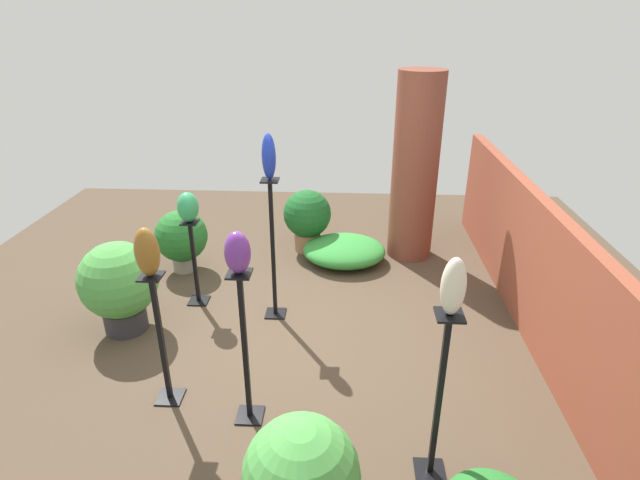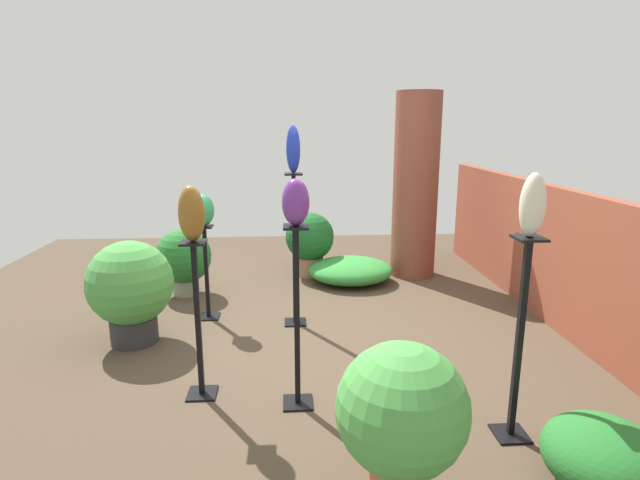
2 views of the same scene
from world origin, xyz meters
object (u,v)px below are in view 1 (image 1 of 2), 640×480
object	(u,v)px
pedestal_jade	(195,267)
art_vase_cobalt	(269,157)
art_vase_violet	(238,253)
pedestal_bronze	(162,346)
pedestal_cobalt	(273,256)
potted_plant_mid_right	(307,217)
pedestal_violet	(245,355)
potted_plant_front_left	(301,478)
art_vase_bronze	(147,252)
pedestal_ivory	(438,406)
potted_plant_near_pillar	(181,237)
art_vase_jade	(188,207)
potted_plant_front_right	(119,283)
art_vase_ivory	(453,287)
brick_pillar	(415,168)

from	to	relation	value
pedestal_jade	art_vase_cobalt	size ratio (longest dim) A/B	2.19
art_vase_violet	pedestal_bronze	bearing A→B (deg)	-103.56
pedestal_cobalt	potted_plant_mid_right	world-z (taller)	pedestal_cobalt
pedestal_bronze	pedestal_violet	size ratio (longest dim) A/B	0.90
pedestal_jade	potted_plant_mid_right	xyz separation A→B (m)	(-1.33, 1.05, 0.04)
pedestal_violet	potted_plant_front_left	distance (m)	1.06
art_vase_bronze	potted_plant_mid_right	size ratio (longest dim) A/B	0.46
pedestal_cobalt	pedestal_violet	world-z (taller)	pedestal_cobalt
art_vase_violet	pedestal_ivory	bearing A→B (deg)	71.46
pedestal_jade	potted_plant_near_pillar	world-z (taller)	pedestal_jade
art_vase_jade	art_vase_violet	distance (m)	1.83
pedestal_violet	art_vase_violet	distance (m)	0.82
art_vase_violet	potted_plant_mid_right	distance (m)	3.08
art_vase_jade	potted_plant_front_right	world-z (taller)	art_vase_jade
art_vase_cobalt	pedestal_bronze	bearing A→B (deg)	-28.45
pedestal_bronze	art_vase_ivory	distance (m)	2.24
art_vase_jade	art_vase_bronze	world-z (taller)	art_vase_bronze
pedestal_ivory	pedestal_bronze	xyz separation A→B (m)	(-0.59, -1.95, -0.07)
potted_plant_mid_right	potted_plant_near_pillar	bearing A→B (deg)	-65.69
brick_pillar	pedestal_bronze	distance (m)	3.53
pedestal_cobalt	pedestal_jade	distance (m)	0.90
pedestal_cobalt	art_vase_ivory	bearing A→B (deg)	34.98
potted_plant_mid_right	brick_pillar	bearing A→B (deg)	88.02
pedestal_violet	art_vase_jade	xyz separation A→B (m)	(-1.60, -0.84, 0.50)
art_vase_bronze	pedestal_jade	bearing A→B (deg)	-173.21
pedestal_bronze	art_vase_cobalt	xyz separation A→B (m)	(-1.24, 0.67, 1.13)
pedestal_violet	potted_plant_front_right	world-z (taller)	pedestal_violet
art_vase_cobalt	potted_plant_near_pillar	bearing A→B (deg)	-126.61
pedestal_ivory	art_vase_cobalt	distance (m)	2.48
pedestal_cobalt	art_vase_cobalt	size ratio (longest dim) A/B	3.41
pedestal_jade	art_vase_bronze	world-z (taller)	art_vase_bronze
pedestal_jade	art_vase_violet	xyz separation A→B (m)	(1.60, 0.84, 0.97)
pedestal_jade	art_vase_bronze	xyz separation A→B (m)	(1.44, 0.17, 0.88)
art_vase_violet	potted_plant_front_right	distance (m)	1.97
pedestal_cobalt	potted_plant_mid_right	distance (m)	1.55
art_vase_jade	potted_plant_mid_right	bearing A→B (deg)	141.71
potted_plant_front_right	pedestal_jade	bearing A→B (deg)	133.50
pedestal_bronze	art_vase_violet	xyz separation A→B (m)	(0.16, 0.67, 0.88)
potted_plant_near_pillar	art_vase_ivory	bearing A→B (deg)	42.34
potted_plant_near_pillar	pedestal_cobalt	bearing A→B (deg)	53.39
brick_pillar	art_vase_violet	world-z (taller)	brick_pillar
brick_pillar	art_vase_bronze	world-z (taller)	brick_pillar
pedestal_cobalt	potted_plant_near_pillar	world-z (taller)	pedestal_cobalt
pedestal_cobalt	pedestal_bronze	size ratio (longest dim) A/B	1.29
art_vase_jade	potted_plant_mid_right	size ratio (longest dim) A/B	0.38
art_vase_violet	potted_plant_front_left	distance (m)	1.38
art_vase_jade	potted_plant_mid_right	xyz separation A→B (m)	(-1.33, 1.05, -0.61)
potted_plant_mid_right	art_vase_jade	bearing A→B (deg)	-38.29
potted_plant_near_pillar	art_vase_cobalt	bearing A→B (deg)	53.39
art_vase_bronze	potted_plant_mid_right	world-z (taller)	art_vase_bronze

